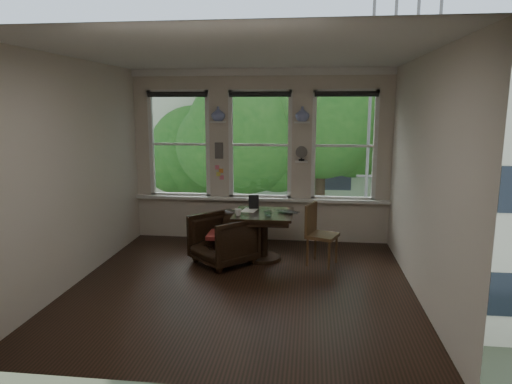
# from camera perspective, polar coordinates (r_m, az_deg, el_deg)

# --- Properties ---
(ground) EXTENTS (4.50, 4.50, 0.00)m
(ground) POSITION_cam_1_polar(r_m,az_deg,el_deg) (6.25, -1.77, -11.63)
(ground) COLOR black
(ground) RESTS_ON ground
(ceiling) EXTENTS (4.50, 4.50, 0.00)m
(ceiling) POSITION_cam_1_polar(r_m,az_deg,el_deg) (5.81, -1.95, 16.89)
(ceiling) COLOR silver
(ceiling) RESTS_ON ground
(wall_back) EXTENTS (4.50, 0.00, 4.50)m
(wall_back) POSITION_cam_1_polar(r_m,az_deg,el_deg) (8.06, 0.55, 4.48)
(wall_back) COLOR beige
(wall_back) RESTS_ON ground
(wall_front) EXTENTS (4.50, 0.00, 4.50)m
(wall_front) POSITION_cam_1_polar(r_m,az_deg,el_deg) (3.67, -7.12, -3.13)
(wall_front) COLOR beige
(wall_front) RESTS_ON ground
(wall_left) EXTENTS (0.00, 4.50, 4.50)m
(wall_left) POSITION_cam_1_polar(r_m,az_deg,el_deg) (6.57, -21.68, 2.31)
(wall_left) COLOR beige
(wall_left) RESTS_ON ground
(wall_right) EXTENTS (0.00, 4.50, 4.50)m
(wall_right) POSITION_cam_1_polar(r_m,az_deg,el_deg) (5.94, 20.14, 1.60)
(wall_right) COLOR beige
(wall_right) RESTS_ON ground
(window_left) EXTENTS (1.10, 0.12, 1.90)m
(window_left) POSITION_cam_1_polar(r_m,az_deg,el_deg) (8.32, -9.48, 5.92)
(window_left) COLOR white
(window_left) RESTS_ON ground
(window_center) EXTENTS (1.10, 0.12, 1.90)m
(window_center) POSITION_cam_1_polar(r_m,az_deg,el_deg) (8.04, 0.55, 5.90)
(window_center) COLOR white
(window_center) RESTS_ON ground
(window_right) EXTENTS (1.10, 0.12, 1.90)m
(window_right) POSITION_cam_1_polar(r_m,az_deg,el_deg) (8.01, 10.97, 5.69)
(window_right) COLOR white
(window_right) RESTS_ON ground
(shelf_left) EXTENTS (0.26, 0.16, 0.03)m
(shelf_left) POSITION_cam_1_polar(r_m,az_deg,el_deg) (8.03, -4.74, 8.72)
(shelf_left) COLOR white
(shelf_left) RESTS_ON ground
(shelf_right) EXTENTS (0.26, 0.16, 0.03)m
(shelf_right) POSITION_cam_1_polar(r_m,az_deg,el_deg) (7.87, 5.79, 8.66)
(shelf_right) COLOR white
(shelf_right) RESTS_ON ground
(intercom) EXTENTS (0.14, 0.06, 0.28)m
(intercom) POSITION_cam_1_polar(r_m,az_deg,el_deg) (8.09, -4.64, 5.19)
(intercom) COLOR #59544F
(intercom) RESTS_ON ground
(sticky_notes) EXTENTS (0.16, 0.01, 0.24)m
(sticky_notes) POSITION_cam_1_polar(r_m,az_deg,el_deg) (8.13, -4.60, 2.74)
(sticky_notes) COLOR pink
(sticky_notes) RESTS_ON ground
(desk_fan) EXTENTS (0.20, 0.20, 0.24)m
(desk_fan) POSITION_cam_1_polar(r_m,az_deg,el_deg) (7.89, 5.71, 4.52)
(desk_fan) COLOR #59544F
(desk_fan) RESTS_ON ground
(vase_left) EXTENTS (0.24, 0.24, 0.25)m
(vase_left) POSITION_cam_1_polar(r_m,az_deg,el_deg) (8.02, -4.75, 9.71)
(vase_left) COLOR white
(vase_left) RESTS_ON shelf_left
(vase_right) EXTENTS (0.24, 0.24, 0.25)m
(vase_right) POSITION_cam_1_polar(r_m,az_deg,el_deg) (7.86, 5.81, 9.68)
(vase_right) COLOR white
(vase_right) RESTS_ON shelf_right
(table) EXTENTS (0.90, 0.90, 0.75)m
(table) POSITION_cam_1_polar(r_m,az_deg,el_deg) (7.13, 0.93, -5.56)
(table) COLOR black
(table) RESTS_ON ground
(armchair_left) EXTENTS (1.16, 1.16, 0.76)m
(armchair_left) POSITION_cam_1_polar(r_m,az_deg,el_deg) (6.98, -4.13, -5.92)
(armchair_left) COLOR black
(armchair_left) RESTS_ON ground
(cushion_red) EXTENTS (0.45, 0.45, 0.06)m
(cushion_red) POSITION_cam_1_polar(r_m,az_deg,el_deg) (6.96, -4.13, -5.37)
(cushion_red) COLOR maroon
(cushion_red) RESTS_ON armchair_left
(side_chair_right) EXTENTS (0.54, 0.54, 0.92)m
(side_chair_right) POSITION_cam_1_polar(r_m,az_deg,el_deg) (6.97, 8.30, -5.35)
(side_chair_right) COLOR #4D331B
(side_chair_right) RESTS_ON ground
(laptop) EXTENTS (0.38, 0.30, 0.03)m
(laptop) POSITION_cam_1_polar(r_m,az_deg,el_deg) (6.98, 3.94, -2.66)
(laptop) COLOR black
(laptop) RESTS_ON table
(mug) EXTENTS (0.12, 0.12, 0.10)m
(mug) POSITION_cam_1_polar(r_m,az_deg,el_deg) (6.86, -2.26, -2.55)
(mug) COLOR white
(mug) RESTS_ON table
(drinking_glass) EXTENTS (0.16, 0.16, 0.10)m
(drinking_glass) POSITION_cam_1_polar(r_m,az_deg,el_deg) (6.78, 1.56, -2.73)
(drinking_glass) COLOR white
(drinking_glass) RESTS_ON table
(tablet) EXTENTS (0.17, 0.11, 0.22)m
(tablet) POSITION_cam_1_polar(r_m,az_deg,el_deg) (7.31, -0.29, -1.24)
(tablet) COLOR black
(tablet) RESTS_ON table
(papers) EXTENTS (0.27, 0.33, 0.00)m
(papers) POSITION_cam_1_polar(r_m,az_deg,el_deg) (7.21, -0.82, -2.29)
(papers) COLOR silver
(papers) RESTS_ON table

